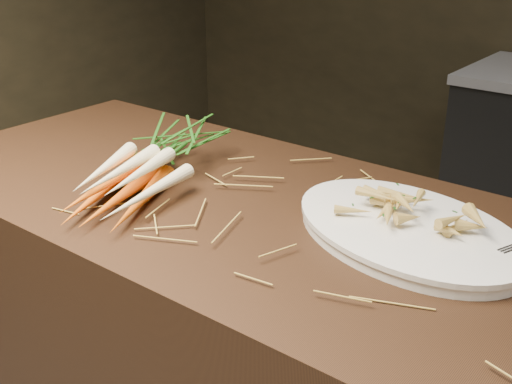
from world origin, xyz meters
TOP-DOWN VIEW (x-y plane):
  - straw_bedding at (0.00, 0.30)m, footprint 1.40×0.60m
  - root_veg_bunch at (-0.62, 0.27)m, footprint 0.33×0.55m
  - serving_platter at (-0.06, 0.35)m, footprint 0.52×0.42m
  - roasted_veg_heap at (-0.06, 0.35)m, footprint 0.26×0.22m
  - serving_fork at (0.09, 0.29)m, footprint 0.08×0.17m

SIDE VIEW (x-z plane):
  - straw_bedding at x=0.00m, z-range 0.90..0.92m
  - serving_platter at x=-0.06m, z-range 0.90..0.92m
  - serving_fork at x=0.09m, z-range 0.92..0.93m
  - root_veg_bunch at x=-0.62m, z-range 0.90..1.00m
  - roasted_veg_heap at x=-0.06m, z-range 0.92..0.97m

